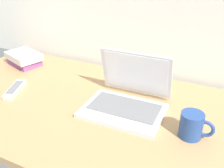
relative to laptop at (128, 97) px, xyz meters
The scene contains 5 objects.
desk 0.12m from the laptop, 150.05° to the right, with size 1.60×0.76×0.03m.
laptop is the anchor object (origin of this frame).
coffee_mug 0.28m from the laptop, 15.70° to the right, with size 0.11×0.08×0.09m.
remote_control_far 0.52m from the laptop, 168.66° to the right, with size 0.10×0.17×0.02m.
book_stack 0.70m from the laptop, 167.48° to the left, with size 0.23×0.19×0.07m.
Camera 1 is at (0.41, -0.75, 0.59)m, focal length 40.44 mm.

